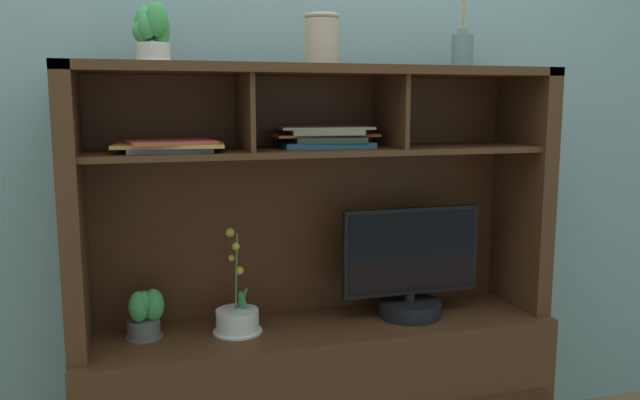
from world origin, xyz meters
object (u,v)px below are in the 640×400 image
object	(u,v)px
tv_monitor	(411,271)
magazine_stack_centre	(326,137)
media_console	(320,361)
diffuser_bottle	(462,51)
potted_orchid	(237,318)
ceramic_vase	(322,40)
potted_fern	(145,313)
potted_succulent	(152,33)
magazine_stack_left	(169,146)

from	to	relation	value
tv_monitor	magazine_stack_centre	world-z (taller)	magazine_stack_centre
media_console	diffuser_bottle	bearing A→B (deg)	1.48
potted_orchid	ceramic_vase	xyz separation A→B (m)	(0.30, -0.01, 0.94)
magazine_stack_centre	ceramic_vase	distance (m)	0.33
tv_monitor	diffuser_bottle	size ratio (longest dim) A/B	1.81
tv_monitor	magazine_stack_centre	size ratio (longest dim) A/B	1.41
potted_fern	magazine_stack_centre	bearing A→B (deg)	-0.13
diffuser_bottle	ceramic_vase	world-z (taller)	diffuser_bottle
potted_succulent	media_console	bearing A→B (deg)	-0.65
potted_orchid	media_console	bearing A→B (deg)	3.17
magazine_stack_left	potted_succulent	distance (m)	0.36
potted_succulent	ceramic_vase	world-z (taller)	potted_succulent
magazine_stack_left	media_console	bearing A→B (deg)	3.22
magazine_stack_centre	ceramic_vase	xyz separation A→B (m)	(-0.03, -0.05, 0.33)
diffuser_bottle	ceramic_vase	bearing A→B (deg)	-175.67
potted_orchid	diffuser_bottle	distance (m)	1.25
media_console	tv_monitor	size ratio (longest dim) A/B	3.21
magazine_stack_left	ceramic_vase	size ratio (longest dim) A/B	2.16
potted_orchid	potted_fern	xyz separation A→B (m)	(-0.31, 0.04, 0.03)
magazine_stack_centre	potted_succulent	size ratio (longest dim) A/B	1.93
magazine_stack_left	potted_succulent	bearing A→B (deg)	137.41
potted_orchid	ceramic_vase	bearing A→B (deg)	-2.02
media_console	tv_monitor	distance (m)	0.47
tv_monitor	potted_fern	distance (m)	0.95
potted_orchid	potted_fern	world-z (taller)	potted_orchid
tv_monitor	potted_succulent	distance (m)	1.21
potted_orchid	diffuser_bottle	world-z (taller)	diffuser_bottle
potted_succulent	potted_orchid	bearing A→B (deg)	-5.29
media_console	tv_monitor	world-z (taller)	media_console
media_console	potted_fern	xyz separation A→B (m)	(-0.61, 0.03, 0.23)
magazine_stack_left	ceramic_vase	xyz separation A→B (m)	(0.51, 0.00, 0.34)
ceramic_vase	potted_fern	bearing A→B (deg)	174.92
potted_fern	magazine_stack_left	xyz separation A→B (m)	(0.10, -0.06, 0.56)
media_console	potted_fern	bearing A→B (deg)	177.48
potted_fern	magazine_stack_left	size ratio (longest dim) A/B	0.46
potted_orchid	diffuser_bottle	size ratio (longest dim) A/B	1.27
media_console	potted_succulent	size ratio (longest dim) A/B	8.73
tv_monitor	potted_succulent	bearing A→B (deg)	177.60
potted_fern	ceramic_vase	size ratio (longest dim) A/B	0.99
diffuser_bottle	potted_orchid	bearing A→B (deg)	-177.92
potted_succulent	ceramic_vase	size ratio (longest dim) A/B	1.14
ceramic_vase	potted_orchid	bearing A→B (deg)	177.98
ceramic_vase	potted_succulent	bearing A→B (deg)	176.50
potted_fern	potted_succulent	size ratio (longest dim) A/B	0.87
magazine_stack_centre	ceramic_vase	world-z (taller)	ceramic_vase
ceramic_vase	magazine_stack_centre	bearing A→B (deg)	60.40
potted_fern	magazine_stack_centre	distance (m)	0.86
magazine_stack_centre	diffuser_bottle	distance (m)	0.60
magazine_stack_left	diffuser_bottle	size ratio (longest dim) A/B	1.27
potted_orchid	ceramic_vase	world-z (taller)	ceramic_vase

